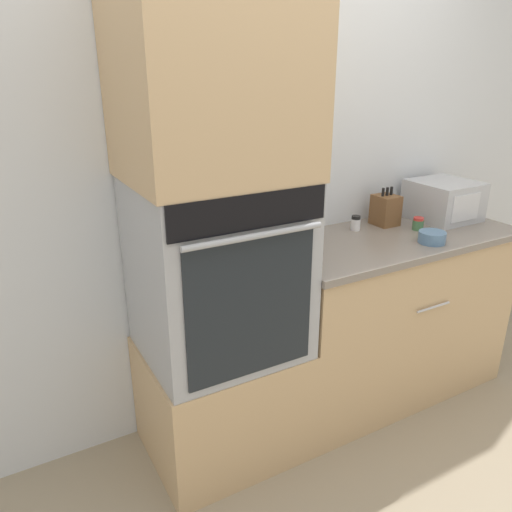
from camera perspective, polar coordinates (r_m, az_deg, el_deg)
The scene contains 12 objects.
ground_plane at distance 2.61m, azimuth 6.76°, elevation -21.95°, with size 12.00×12.00×0.00m, color gray.
wall_back at distance 2.49m, azimuth -0.56°, elevation 8.96°, with size 8.00×0.05×2.50m.
oven_cabinet_base at distance 2.49m, azimuth -3.94°, elevation -15.88°, with size 0.69×0.60×0.56m.
wall_oven at distance 2.15m, azimuth -4.34°, elevation -1.42°, with size 0.67×0.64×0.79m.
oven_cabinet_upper at distance 1.99m, azimuth -5.09°, elevation 21.41°, with size 0.69×0.60×0.88m.
counter_unit at distance 2.90m, azimuth 14.61°, elevation -6.41°, with size 1.37×0.63×0.94m.
microwave at distance 3.06m, azimuth 20.62°, elevation 5.99°, with size 0.34×0.34×0.22m.
knife_block at distance 2.86m, azimuth 14.58°, elevation 5.13°, with size 0.12×0.13×0.21m.
bowl at distance 2.64m, azimuth 19.47°, elevation 2.04°, with size 0.13×0.13×0.06m.
condiment_jar_near at distance 2.30m, azimuth 5.08°, elevation 1.15°, with size 0.04×0.04×0.11m.
condiment_jar_mid at distance 2.74m, azimuth 11.32°, elevation 3.71°, with size 0.05×0.05×0.08m.
condiment_jar_far at distance 2.83m, azimuth 18.03°, elevation 3.53°, with size 0.06×0.06×0.07m.
Camera 1 is at (-1.17, -1.51, 1.78)m, focal length 35.00 mm.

